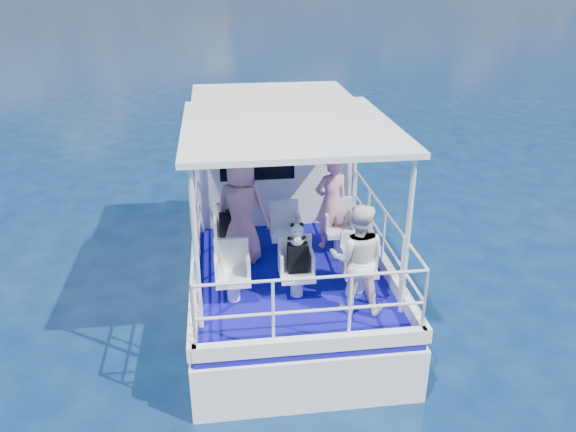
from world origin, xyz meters
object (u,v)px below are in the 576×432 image
at_px(passenger_port_fwd, 242,209).
at_px(panda, 297,234).
at_px(passenger_stbd_aft, 358,259).
at_px(backpack_center, 298,258).

bearing_deg(passenger_port_fwd, panda, 144.61).
height_order(passenger_stbd_aft, panda, passenger_stbd_aft).
height_order(passenger_port_fwd, passenger_stbd_aft, passenger_port_fwd).
xyz_separation_m(passenger_port_fwd, backpack_center, (0.71, -1.18, -0.28)).
bearing_deg(backpack_center, passenger_port_fwd, 120.94).
bearing_deg(passenger_stbd_aft, passenger_port_fwd, -33.34).
bearing_deg(panda, backpack_center, 43.93).
relative_size(passenger_stbd_aft, panda, 4.69).
bearing_deg(panda, passenger_port_fwd, 119.90).
xyz_separation_m(passenger_stbd_aft, backpack_center, (-0.73, 0.48, -0.19)).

